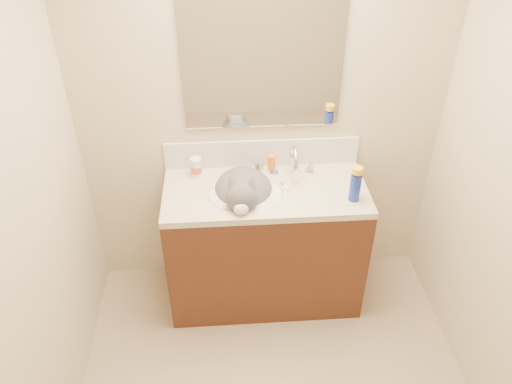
{
  "coord_description": "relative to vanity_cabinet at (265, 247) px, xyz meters",
  "views": [
    {
      "loc": [
        -0.23,
        -1.4,
        2.56
      ],
      "look_at": [
        -0.06,
        0.92,
        0.88
      ],
      "focal_mm": 35.0,
      "sensor_mm": 36.0,
      "label": 1
    }
  ],
  "objects": [
    {
      "name": "room_shell",
      "position": [
        0.0,
        -0.97,
        1.08
      ],
      "size": [
        2.24,
        2.54,
        2.52
      ],
      "color": "#C4B491",
      "rests_on": "ground"
    },
    {
      "name": "vanity_cabinet",
      "position": [
        0.0,
        0.0,
        0.0
      ],
      "size": [
        1.2,
        0.55,
        0.82
      ],
      "primitive_type": "cube",
      "color": "#422012",
      "rests_on": "ground"
    },
    {
      "name": "counter_slab",
      "position": [
        0.0,
        0.0,
        0.43
      ],
      "size": [
        1.2,
        0.55,
        0.04
      ],
      "primitive_type": "cube",
      "color": "beige",
      "rests_on": "vanity_cabinet"
    },
    {
      "name": "basin",
      "position": [
        -0.12,
        -0.03,
        0.38
      ],
      "size": [
        0.45,
        0.36,
        0.14
      ],
      "primitive_type": "ellipsoid",
      "color": "silver",
      "rests_on": "vanity_cabinet"
    },
    {
      "name": "faucet",
      "position": [
        0.18,
        0.14,
        0.54
      ],
      "size": [
        0.28,
        0.2,
        0.21
      ],
      "color": "silver",
      "rests_on": "counter_slab"
    },
    {
      "name": "cat",
      "position": [
        -0.13,
        -0.01,
        0.44
      ],
      "size": [
        0.4,
        0.5,
        0.36
      ],
      "rotation": [
        0.0,
        0.0,
        -0.1
      ],
      "color": "#4B494B",
      "rests_on": "basin"
    },
    {
      "name": "backsplash",
      "position": [
        0.0,
        0.26,
        0.54
      ],
      "size": [
        1.2,
        0.02,
        0.18
      ],
      "primitive_type": "cube",
      "color": "silver",
      "rests_on": "counter_slab"
    },
    {
      "name": "mirror",
      "position": [
        0.0,
        0.26,
        1.13
      ],
      "size": [
        0.9,
        0.02,
        0.8
      ],
      "primitive_type": "cube",
      "color": "white",
      "rests_on": "room_shell"
    },
    {
      "name": "pill_bottle",
      "position": [
        -0.41,
        0.18,
        0.51
      ],
      "size": [
        0.08,
        0.08,
        0.12
      ],
      "primitive_type": "cylinder",
      "rotation": [
        0.0,
        0.0,
        -0.3
      ],
      "color": "white",
      "rests_on": "counter_slab"
    },
    {
      "name": "pill_label",
      "position": [
        -0.41,
        0.18,
        0.5
      ],
      "size": [
        0.08,
        0.08,
        0.04
      ],
      "primitive_type": "cylinder",
      "rotation": [
        0.0,
        0.0,
        -0.3
      ],
      "color": "#E95726",
      "rests_on": "pill_bottle"
    },
    {
      "name": "silver_jar",
      "position": [
        -0.02,
        0.21,
        0.48
      ],
      "size": [
        0.06,
        0.06,
        0.06
      ],
      "primitive_type": "cylinder",
      "rotation": [
        0.0,
        0.0,
        0.2
      ],
      "color": "#B7B7BC",
      "rests_on": "counter_slab"
    },
    {
      "name": "amber_bottle",
      "position": [
        0.05,
        0.19,
        0.51
      ],
      "size": [
        0.05,
        0.05,
        0.11
      ],
      "primitive_type": "cylinder",
      "rotation": [
        0.0,
        0.0,
        -0.04
      ],
      "color": "orange",
      "rests_on": "counter_slab"
    },
    {
      "name": "toothbrush",
      "position": [
        0.11,
        0.04,
        0.45
      ],
      "size": [
        0.05,
        0.13,
        0.01
      ],
      "primitive_type": "cube",
      "rotation": [
        0.0,
        0.0,
        0.3
      ],
      "color": "white",
      "rests_on": "counter_slab"
    },
    {
      "name": "toothbrush_head",
      "position": [
        0.11,
        0.04,
        0.46
      ],
      "size": [
        0.02,
        0.03,
        0.02
      ],
      "primitive_type": "cube",
      "rotation": [
        0.0,
        0.0,
        0.3
      ],
      "color": "#5F85CB",
      "rests_on": "counter_slab"
    },
    {
      "name": "spray_can",
      "position": [
        0.49,
        -0.13,
        0.53
      ],
      "size": [
        0.07,
        0.07,
        0.17
      ],
      "primitive_type": "cylinder",
      "rotation": [
        0.0,
        0.0,
        0.17
      ],
      "color": "#172BA1",
      "rests_on": "counter_slab"
    },
    {
      "name": "spray_cap",
      "position": [
        0.49,
        -0.13,
        0.65
      ],
      "size": [
        0.07,
        0.07,
        0.04
      ],
      "primitive_type": "cylinder",
      "rotation": [
        0.0,
        0.0,
        0.17
      ],
      "color": "yellow",
      "rests_on": "spray_can"
    }
  ]
}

